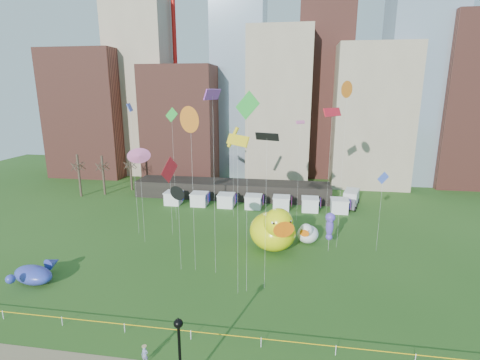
% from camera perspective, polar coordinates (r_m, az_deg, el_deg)
% --- Properties ---
extents(ground, '(160.00, 160.00, 0.00)m').
position_cam_1_polar(ground, '(33.88, -7.76, -23.69)').
color(ground, '#244A17').
rests_on(ground, ground).
extents(skyline, '(101.00, 23.00, 68.00)m').
position_cam_1_polar(skyline, '(86.83, 5.16, 14.47)').
color(skyline, brown).
rests_on(skyline, ground).
extents(pavilion, '(38.00, 6.00, 3.20)m').
position_cam_1_polar(pavilion, '(71.26, -1.27, -1.51)').
color(pavilion, black).
rests_on(pavilion, ground).
extents(vendor_tents, '(33.24, 2.80, 2.40)m').
position_cam_1_polar(vendor_tents, '(64.99, 2.15, -3.51)').
color(vendor_tents, white).
rests_on(vendor_tents, ground).
extents(bare_trees, '(8.44, 6.44, 8.50)m').
position_cam_1_polar(bare_trees, '(78.26, -20.70, 0.81)').
color(bare_trees, '#382B21').
rests_on(bare_trees, ground).
extents(caution_tape, '(50.00, 0.06, 0.90)m').
position_cam_1_polar(caution_tape, '(33.47, -7.80, -22.77)').
color(caution_tape, white).
rests_on(caution_tape, ground).
extents(big_duck, '(8.19, 9.06, 6.33)m').
position_cam_1_polar(big_duck, '(47.95, 5.34, -7.78)').
color(big_duck, '#E8EE0C').
rests_on(big_duck, ground).
extents(small_duck, '(3.71, 4.34, 3.08)m').
position_cam_1_polar(small_duck, '(51.28, 10.62, -8.28)').
color(small_duck, white).
rests_on(small_duck, ground).
extents(seahorse_green, '(1.36, 1.68, 5.95)m').
position_cam_1_polar(seahorse_green, '(47.11, 6.45, -6.33)').
color(seahorse_green, silver).
rests_on(seahorse_green, ground).
extents(seahorse_purple, '(1.27, 1.61, 5.37)m').
position_cam_1_polar(seahorse_purple, '(48.43, 14.02, -6.79)').
color(seahorse_purple, silver).
rests_on(seahorse_purple, ground).
extents(whale_inflatable, '(5.46, 6.38, 2.19)m').
position_cam_1_polar(whale_inflatable, '(46.90, -29.71, -12.74)').
color(whale_inflatable, '#383591').
rests_on(whale_inflatable, ground).
extents(lamppost, '(0.64, 0.64, 6.11)m').
position_cam_1_polar(lamppost, '(27.15, -9.54, -24.75)').
color(lamppost, black).
rests_on(lamppost, footpath).
extents(box_truck, '(3.92, 6.83, 2.74)m').
position_cam_1_polar(box_truck, '(69.28, 17.10, -2.76)').
color(box_truck, silver).
rests_on(box_truck, ground).
extents(woman, '(0.54, 0.36, 1.45)m').
position_cam_1_polar(woman, '(31.89, -14.81, -25.15)').
color(woman, white).
rests_on(woman, footpath).
extents(kite_0, '(1.24, 3.57, 11.60)m').
position_cam_1_polar(kite_0, '(51.99, -11.07, 1.54)').
color(kite_0, silver).
rests_on(kite_0, ground).
extents(kite_1, '(1.43, 1.29, 16.16)m').
position_cam_1_polar(kite_1, '(56.61, 9.51, 8.69)').
color(kite_1, silver).
rests_on(kite_1, ground).
extents(kite_2, '(1.50, 0.97, 10.23)m').
position_cam_1_polar(kite_2, '(41.15, -9.79, -2.06)').
color(kite_2, silver).
rests_on(kite_2, ground).
extents(kite_3, '(2.45, 1.19, 20.64)m').
position_cam_1_polar(kite_3, '(34.25, 1.17, 11.01)').
color(kite_3, silver).
rests_on(kite_3, ground).
extents(kite_4, '(2.57, 2.69, 16.58)m').
position_cam_1_polar(kite_4, '(34.08, -0.38, 6.16)').
color(kite_4, silver).
rests_on(kite_4, ground).
extents(kite_5, '(1.69, 3.58, 18.92)m').
position_cam_1_polar(kite_5, '(52.47, -17.01, 10.82)').
color(kite_5, silver).
rests_on(kite_5, ground).
extents(kite_6, '(0.89, 2.02, 21.78)m').
position_cam_1_polar(kite_6, '(47.09, 16.64, 13.50)').
color(kite_6, silver).
rests_on(kite_6, ground).
extents(kite_7, '(1.11, 3.63, 20.78)m').
position_cam_1_polar(kite_7, '(38.21, -4.37, 13.18)').
color(kite_7, silver).
rests_on(kite_7, ground).
extents(kite_8, '(2.81, 3.35, 18.24)m').
position_cam_1_polar(kite_8, '(53.09, 14.38, 10.27)').
color(kite_8, silver).
rests_on(kite_8, ground).
extents(kite_9, '(1.86, 1.35, 13.25)m').
position_cam_1_polar(kite_9, '(49.56, -15.65, 3.67)').
color(kite_9, silver).
rests_on(kite_9, ground).
extents(kite_10, '(2.40, 1.24, 16.67)m').
position_cam_1_polar(kite_10, '(35.18, 4.29, 6.61)').
color(kite_10, silver).
rests_on(kite_10, ground).
extents(kite_11, '(2.20, 0.67, 18.14)m').
position_cam_1_polar(kite_11, '(57.01, -10.74, 9.63)').
color(kite_11, silver).
rests_on(kite_11, ground).
extents(kite_12, '(1.99, 0.62, 15.06)m').
position_cam_1_polar(kite_12, '(57.96, -1.11, 6.77)').
color(kite_12, silver).
rests_on(kite_12, ground).
extents(kite_13, '(1.53, 0.61, 10.75)m').
position_cam_1_polar(kite_13, '(48.83, 21.66, -0.04)').
color(kite_13, silver).
rests_on(kite_13, ground).
extents(kite_14, '(2.24, 2.26, 19.04)m').
position_cam_1_polar(kite_14, '(39.34, -7.84, 9.44)').
color(kite_14, silver).
rests_on(kite_14, ground).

